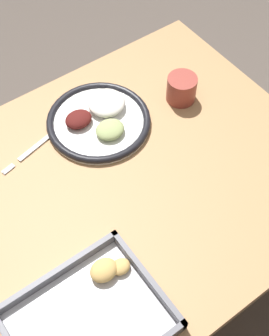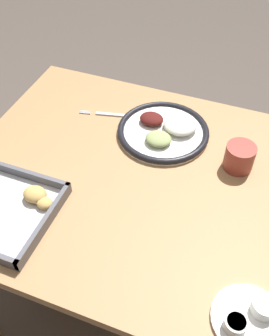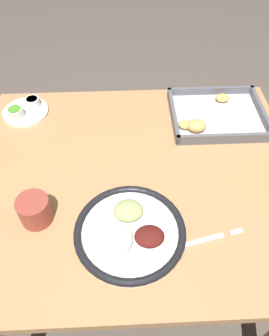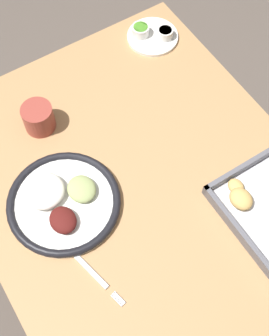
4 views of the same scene
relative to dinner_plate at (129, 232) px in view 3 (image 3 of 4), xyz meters
name	(u,v)px [view 3 (image 3 of 4)]	position (x,y,z in m)	size (l,w,h in m)	color
ground_plane	(136,274)	(0.03, 0.19, -0.73)	(8.00, 8.00, 0.00)	#564C44
dining_table	(137,199)	(0.03, 0.19, -0.13)	(0.96, 0.81, 0.71)	#AD7F51
dinner_plate	(129,232)	(0.00, 0.00, 0.00)	(0.28, 0.28, 0.05)	white
fork	(200,241)	(0.18, -0.03, -0.01)	(0.21, 0.06, 0.00)	silver
saucer_plate	(25,110)	(-0.34, 0.49, 0.00)	(0.15, 0.15, 0.04)	white
baking_tray	(214,116)	(0.30, 0.43, 0.00)	(0.31, 0.26, 0.04)	#595960
drinking_cup	(35,210)	(-0.23, 0.06, 0.02)	(0.08, 0.08, 0.08)	#993D33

